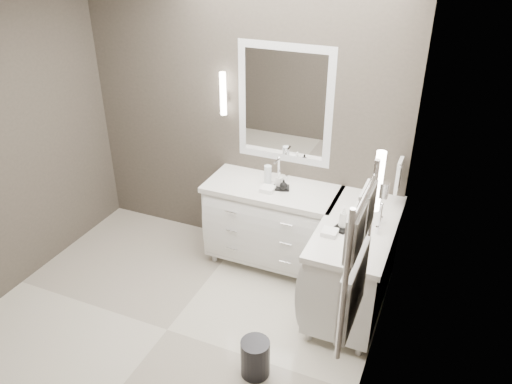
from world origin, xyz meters
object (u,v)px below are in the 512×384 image
at_px(waste_bin, 255,358).
at_px(vanity_back, 272,220).
at_px(vanity_right, 354,260).
at_px(towel_ladder, 355,267).

bearing_deg(waste_bin, vanity_back, 106.66).
height_order(vanity_right, waste_bin, vanity_right).
xyz_separation_m(vanity_right, towel_ladder, (0.23, -1.30, 0.91)).
bearing_deg(waste_bin, towel_ladder, -21.74).
relative_size(vanity_right, waste_bin, 4.05).
distance_m(vanity_back, waste_bin, 1.44).
bearing_deg(towel_ladder, vanity_right, 99.84).
bearing_deg(vanity_back, waste_bin, -73.34).
relative_size(towel_ladder, waste_bin, 2.94).
distance_m(vanity_right, towel_ladder, 1.60).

